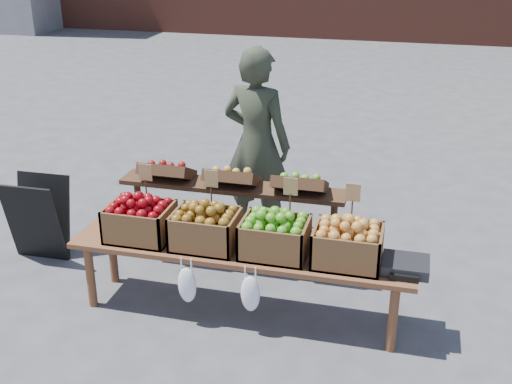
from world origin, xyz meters
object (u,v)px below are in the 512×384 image
(crate_golden_apples, at_px, (140,222))
(crate_green_apples, at_px, (348,246))
(vendor, at_px, (257,144))
(back_table, at_px, (232,214))
(chalkboard_sign, at_px, (39,218))
(display_bench, at_px, (240,282))
(crate_red_apples, at_px, (275,238))
(crate_russet_pears, at_px, (206,230))
(weighing_scale, at_px, (405,265))

(crate_golden_apples, bearing_deg, crate_green_apples, 0.00)
(vendor, xyz_separation_m, back_table, (-0.04, -0.71, -0.42))
(chalkboard_sign, bearing_deg, back_table, 8.02)
(display_bench, bearing_deg, vendor, 99.27)
(back_table, xyz_separation_m, display_bench, (0.27, -0.72, -0.24))
(chalkboard_sign, distance_m, crate_red_apples, 2.38)
(crate_golden_apples, height_order, crate_green_apples, same)
(crate_red_apples, bearing_deg, chalkboard_sign, 169.39)
(crate_russet_pears, relative_size, weighing_scale, 1.47)
(crate_russet_pears, bearing_deg, chalkboard_sign, 166.20)
(chalkboard_sign, relative_size, weighing_scale, 2.33)
(chalkboard_sign, distance_m, crate_russet_pears, 1.85)
(back_table, distance_m, crate_russet_pears, 0.74)
(display_bench, relative_size, crate_red_apples, 5.40)
(vendor, height_order, chalkboard_sign, vendor)
(display_bench, distance_m, crate_green_apples, 0.93)
(crate_red_apples, bearing_deg, display_bench, 180.00)
(vendor, bearing_deg, chalkboard_sign, 40.32)
(crate_russet_pears, bearing_deg, weighing_scale, 0.00)
(crate_russet_pears, distance_m, crate_red_apples, 0.55)
(crate_russet_pears, xyz_separation_m, crate_red_apples, (0.55, 0.00, 0.00))
(weighing_scale, bearing_deg, crate_golden_apples, 180.00)
(crate_golden_apples, xyz_separation_m, weighing_scale, (2.08, 0.00, -0.10))
(chalkboard_sign, distance_m, crate_green_apples, 2.92)
(chalkboard_sign, relative_size, back_table, 0.38)
(vendor, distance_m, crate_red_apples, 1.53)
(chalkboard_sign, bearing_deg, crate_green_apples, -9.72)
(crate_russet_pears, height_order, crate_red_apples, same)
(crate_golden_apples, relative_size, crate_red_apples, 1.00)
(crate_golden_apples, distance_m, crate_red_apples, 1.10)
(crate_red_apples, bearing_deg, weighing_scale, 0.00)
(crate_russet_pears, relative_size, crate_green_apples, 1.00)
(vendor, bearing_deg, back_table, 98.41)
(display_bench, distance_m, weighing_scale, 1.29)
(crate_russet_pears, xyz_separation_m, weighing_scale, (1.52, 0.00, -0.10))
(crate_russet_pears, xyz_separation_m, crate_green_apples, (1.10, 0.00, 0.00))
(crate_red_apples, distance_m, crate_green_apples, 0.55)
(vendor, height_order, crate_russet_pears, vendor)
(crate_red_apples, height_order, crate_green_apples, same)
(display_bench, bearing_deg, crate_golden_apples, 180.00)
(chalkboard_sign, height_order, crate_golden_apples, crate_golden_apples)
(back_table, relative_size, crate_russet_pears, 4.20)
(back_table, relative_size, weighing_scale, 6.18)
(weighing_scale, bearing_deg, crate_red_apples, 180.00)
(vendor, bearing_deg, weighing_scale, 147.69)
(crate_green_apples, bearing_deg, vendor, 126.54)
(crate_red_apples, relative_size, weighing_scale, 1.47)
(chalkboard_sign, bearing_deg, crate_golden_apples, -20.71)
(crate_green_apples, bearing_deg, crate_red_apples, 180.00)
(back_table, xyz_separation_m, crate_golden_apples, (-0.55, -0.72, 0.19))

